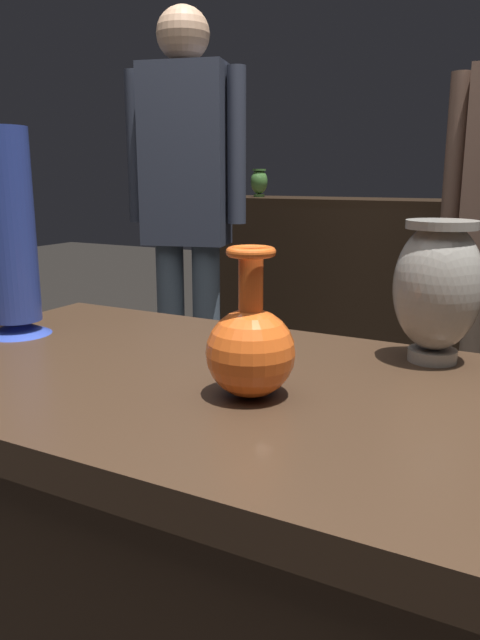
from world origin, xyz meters
name	(u,v)px	position (x,y,z in m)	size (l,w,h in m)	color
display_plinth	(231,603)	(0.00, 0.00, 0.40)	(1.20, 0.64, 0.80)	#382619
back_display_shelf	(456,307)	(0.00, 2.20, 0.49)	(2.60, 0.40, 0.99)	black
vase_centerpiece	(251,347)	(0.06, -0.05, 0.87)	(0.12, 0.12, 0.21)	#E55B1E
vase_tall_behind	(11,239)	(-0.49, 0.04, 0.98)	(0.13, 0.13, 0.39)	#2D429E
vase_left_accent	(437,286)	(0.25, 0.24, 0.93)	(0.14, 0.14, 0.23)	gray
shelf_vase_far_left	(259,182)	(-1.04, 2.18, 1.07)	(0.09, 0.09, 0.14)	#477A38
visitor_near_left	(186,201)	(-0.88, 1.24, 1.01)	(0.46, 0.26, 1.70)	slate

